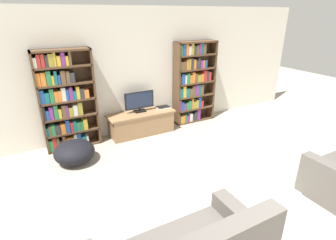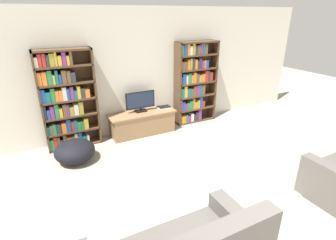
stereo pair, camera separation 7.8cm
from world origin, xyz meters
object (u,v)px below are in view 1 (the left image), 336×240
Objects in this scene: bookshelf_right at (192,83)px; tv_stand at (142,123)px; television at (139,101)px; laptop at (163,107)px; bookshelf_left at (65,102)px; beanbag_ottoman at (74,152)px.

bookshelf_right reaches higher than tv_stand.
television is (-0.00, 0.07, 0.47)m from tv_stand.
television is 0.60m from laptop.
bookshelf_left is 1.31× the size of tv_stand.
bookshelf_left is 1.63m from tv_stand.
television is (-1.35, -0.05, -0.24)m from bookshelf_right.
beanbag_ottoman is (-1.51, -0.53, -0.05)m from tv_stand.
tv_stand is 2.07× the size of beanbag_ottoman.
television is at bearing -177.85° from bookshelf_right.
television is 1.71m from beanbag_ottoman.
bookshelf_right is 1.31× the size of tv_stand.
laptop is (2.03, -0.07, -0.42)m from bookshelf_left.
bookshelf_right is 0.92m from laptop.
bookshelf_left reaches higher than tv_stand.
bookshelf_left is 2.70× the size of beanbag_ottoman.
bookshelf_right is (2.83, 0.00, 0.03)m from bookshelf_left.
laptop is at bearing -175.05° from bookshelf_right.
beanbag_ottoman is at bearing -164.18° from laptop.
bookshelf_right reaches higher than television.
television is 2.17× the size of laptop.
bookshelf_left is 1.49m from television.
television is at bearing 90.00° from tv_stand.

